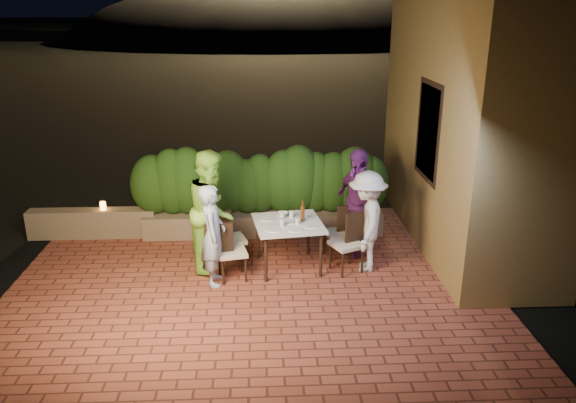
{
  "coord_description": "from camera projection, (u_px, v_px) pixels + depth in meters",
  "views": [
    {
      "loc": [
        0.17,
        -7.02,
        3.86
      ],
      "look_at": [
        0.57,
        1.0,
        1.05
      ],
      "focal_mm": 35.0,
      "sensor_mm": 36.0,
      "label": 1
    }
  ],
  "objects": [
    {
      "name": "diner_blue",
      "position": [
        213.0,
        235.0,
        8.02
      ],
      "size": [
        0.37,
        0.55,
        1.51
      ],
      "primitive_type": "imported",
      "rotation": [
        0.0,
        0.0,
        1.59
      ],
      "color": "#9FB2CC",
      "rests_on": "ground"
    },
    {
      "name": "plate_nw",
      "position": [
        273.0,
        230.0,
        8.22
      ],
      "size": [
        0.22,
        0.22,
        0.01
      ],
      "primitive_type": "cylinder",
      "color": "white",
      "rests_on": "dining_table"
    },
    {
      "name": "dining_table",
      "position": [
        288.0,
        245.0,
        8.63
      ],
      "size": [
        1.13,
        1.13,
        0.75
      ],
      "primitive_type": null,
      "rotation": [
        0.0,
        0.0,
        0.14
      ],
      "color": "white",
      "rests_on": "ground"
    },
    {
      "name": "chair_right_back",
      "position": [
        338.0,
        232.0,
        8.99
      ],
      "size": [
        0.48,
        0.48,
        0.87
      ],
      "primitive_type": null,
      "rotation": [
        0.0,
        0.0,
        3.38
      ],
      "color": "black",
      "rests_on": "ground"
    },
    {
      "name": "beer_bottle",
      "position": [
        303.0,
        211.0,
        8.5
      ],
      "size": [
        0.06,
        0.06,
        0.33
      ],
      "primitive_type": null,
      "color": "#54300E",
      "rests_on": "dining_table"
    },
    {
      "name": "parapet_lamp",
      "position": [
        103.0,
        206.0,
        9.74
      ],
      "size": [
        0.1,
        0.1,
        0.14
      ],
      "primitive_type": "cylinder",
      "color": "orange",
      "rests_on": "parapet"
    },
    {
      "name": "chair_right_front",
      "position": [
        347.0,
        243.0,
        8.48
      ],
      "size": [
        0.57,
        0.57,
        0.93
      ],
      "primitive_type": null,
      "rotation": [
        0.0,
        0.0,
        3.58
      ],
      "color": "black",
      "rests_on": "ground"
    },
    {
      "name": "glass_nw",
      "position": [
        282.0,
        223.0,
        8.33
      ],
      "size": [
        0.07,
        0.07,
        0.12
      ],
      "primitive_type": "cylinder",
      "color": "silver",
      "rests_on": "dining_table"
    },
    {
      "name": "diner_green",
      "position": [
        212.0,
        210.0,
        8.49
      ],
      "size": [
        0.81,
        0.98,
        1.86
      ],
      "primitive_type": "imported",
      "rotation": [
        0.0,
        0.0,
        1.45
      ],
      "color": "#92DB44",
      "rests_on": "ground"
    },
    {
      "name": "planter",
      "position": [
        264.0,
        223.0,
        9.99
      ],
      "size": [
        4.2,
        0.55,
        0.4
      ],
      "primitive_type": "cube",
      "color": "#74634A",
      "rests_on": "ground"
    },
    {
      "name": "chair_left_front",
      "position": [
        232.0,
        251.0,
        8.25
      ],
      "size": [
        0.49,
        0.49,
        0.89
      ],
      "primitive_type": null,
      "rotation": [
        0.0,
        0.0,
        0.2
      ],
      "color": "black",
      "rests_on": "ground"
    },
    {
      "name": "glass_se",
      "position": [
        291.0,
        214.0,
        8.67
      ],
      "size": [
        0.07,
        0.07,
        0.11
      ],
      "primitive_type": "cylinder",
      "color": "silver",
      "rests_on": "dining_table"
    },
    {
      "name": "window_frame",
      "position": [
        429.0,
        131.0,
        8.77
      ],
      "size": [
        0.06,
        1.15,
        1.55
      ],
      "primitive_type": "cube",
      "color": "black",
      "rests_on": "building_wall"
    },
    {
      "name": "plate_front",
      "position": [
        295.0,
        230.0,
        8.22
      ],
      "size": [
        0.22,
        0.22,
        0.01
      ],
      "primitive_type": "cylinder",
      "color": "white",
      "rests_on": "dining_table"
    },
    {
      "name": "glass_sw",
      "position": [
        282.0,
        215.0,
        8.63
      ],
      "size": [
        0.06,
        0.06,
        0.11
      ],
      "primitive_type": "cylinder",
      "color": "silver",
      "rests_on": "dining_table"
    },
    {
      "name": "glass_ne",
      "position": [
        297.0,
        221.0,
        8.41
      ],
      "size": [
        0.06,
        0.06,
        0.1
      ],
      "primitive_type": "cylinder",
      "color": "silver",
      "rests_on": "dining_table"
    },
    {
      "name": "bowl",
      "position": [
        283.0,
        214.0,
        8.79
      ],
      "size": [
        0.18,
        0.18,
        0.04
      ],
      "primitive_type": "imported",
      "rotation": [
        0.0,
        0.0,
        -0.04
      ],
      "color": "white",
      "rests_on": "dining_table"
    },
    {
      "name": "hedge",
      "position": [
        263.0,
        183.0,
        9.75
      ],
      "size": [
        4.0,
        0.7,
        1.1
      ],
      "primitive_type": null,
      "color": "#1D3E10",
      "rests_on": "planter"
    },
    {
      "name": "plate_ne",
      "position": [
        310.0,
        226.0,
        8.35
      ],
      "size": [
        0.21,
        0.21,
        0.01
      ],
      "primitive_type": "cylinder",
      "color": "white",
      "rests_on": "dining_table"
    },
    {
      "name": "chair_left_back",
      "position": [
        231.0,
        238.0,
        8.66
      ],
      "size": [
        0.53,
        0.53,
        0.93
      ],
      "primitive_type": null,
      "rotation": [
        0.0,
        0.0,
        0.29
      ],
      "color": "black",
      "rests_on": "ground"
    },
    {
      "name": "diner_purple",
      "position": [
        357.0,
        203.0,
        8.96
      ],
      "size": [
        0.81,
        1.12,
        1.77
      ],
      "primitive_type": "imported",
      "rotation": [
        0.0,
        0.0,
        -1.16
      ],
      "color": "#652672",
      "rests_on": "ground"
    },
    {
      "name": "building_wall",
      "position": [
        471.0,
        94.0,
        9.11
      ],
      "size": [
        1.6,
        5.0,
        5.0
      ],
      "primitive_type": "cube",
      "color": "olive",
      "rests_on": "ground"
    },
    {
      "name": "parapet",
      "position": [
        93.0,
        223.0,
        9.84
      ],
      "size": [
        2.2,
        0.3,
        0.5
      ],
      "primitive_type": "cube",
      "color": "#74634A",
      "rests_on": "ground"
    },
    {
      "name": "ground",
      "position": [
        251.0,
        297.0,
        7.89
      ],
      "size": [
        400.0,
        400.0,
        0.0
      ],
      "primitive_type": "plane",
      "color": "black",
      "rests_on": "ground"
    },
    {
      "name": "diner_white",
      "position": [
        367.0,
        221.0,
        8.46
      ],
      "size": [
        0.76,
        1.1,
        1.56
      ],
      "primitive_type": "imported",
      "rotation": [
        0.0,
        0.0,
        -1.77
      ],
      "color": "silver",
      "rests_on": "ground"
    },
    {
      "name": "window_pane",
      "position": [
        430.0,
        131.0,
        8.77
      ],
      "size": [
        0.08,
        1.0,
        1.4
      ],
      "primitive_type": "cube",
      "color": "black",
      "rests_on": "building_wall"
    },
    {
      "name": "plate_se",
      "position": [
        302.0,
        216.0,
        8.74
      ],
      "size": [
        0.24,
        0.24,
        0.01
      ],
      "primitive_type": "cylinder",
      "color": "white",
      "rests_on": "dining_table"
    },
    {
      "name": "terrace_floor",
      "position": [
        252.0,
        284.0,
        8.38
      ],
      "size": [
        7.0,
        6.0,
        0.15
      ],
      "primitive_type": "cube",
      "color": "brown",
      "rests_on": "ground"
    },
    {
      "name": "hill",
      "position": [
        275.0,
        76.0,
        65.86
      ],
      "size": [
        52.0,
        40.0,
        22.0
      ],
      "primitive_type": "ellipsoid",
      "color": "black",
      "rests_on": "ground"
    },
    {
      "name": "plate_sw",
      "position": [
        267.0,
        218.0,
        8.64
      ],
      "size": [
        0.24,
        0.24,
        0.01
      ],
      "primitive_type": "cylinder",
      "color": "white",
      "rests_on": "dining_table"
    },
    {
      "name": "plate_centre",
      "position": [
        289.0,
        222.0,
        8.51
      ],
      "size": [
        0.2,
        0.2,
        0.01
      ],
      "primitive_type": "cylinder",
      "color": "white",
      "rests_on": "dining_table"
    }
  ]
}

